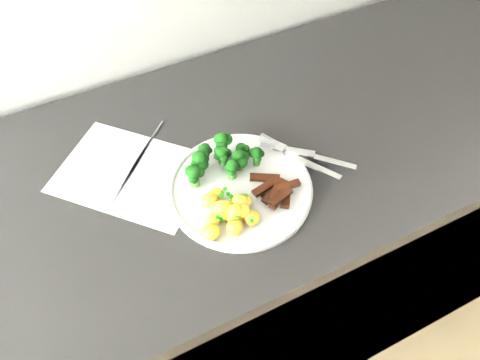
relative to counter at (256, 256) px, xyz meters
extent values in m
cube|color=black|center=(0.00, 0.01, 0.00)|extent=(2.42, 0.60, 0.91)
cube|color=#3B3634|center=(0.00, -0.28, -0.02)|extent=(2.42, 0.02, 0.87)
cube|color=silver|center=(-0.26, 0.05, 0.46)|extent=(0.32, 0.33, 0.00)
cube|color=slate|center=(-0.20, 0.10, 0.46)|extent=(0.09, 0.09, 0.00)
cube|color=slate|center=(-0.21, 0.09, 0.46)|extent=(0.09, 0.09, 0.00)
cube|color=slate|center=(-0.23, 0.08, 0.46)|extent=(0.09, 0.08, 0.00)
cube|color=slate|center=(-0.24, 0.06, 0.46)|extent=(0.08, 0.08, 0.00)
cube|color=slate|center=(-0.26, 0.05, 0.46)|extent=(0.08, 0.08, 0.00)
cube|color=slate|center=(-0.27, 0.03, 0.46)|extent=(0.08, 0.07, 0.00)
cylinder|color=white|center=(-0.09, -0.08, 0.46)|extent=(0.26, 0.26, 0.01)
torus|color=white|center=(-0.09, -0.08, 0.46)|extent=(0.26, 0.26, 0.01)
cylinder|color=#305D1D|center=(-0.10, -0.02, 0.48)|extent=(0.01, 0.01, 0.02)
sphere|color=black|center=(-0.09, -0.02, 0.50)|extent=(0.02, 0.02, 0.02)
sphere|color=black|center=(-0.10, -0.02, 0.50)|extent=(0.02, 0.02, 0.02)
sphere|color=black|center=(-0.11, -0.02, 0.50)|extent=(0.01, 0.01, 0.01)
sphere|color=black|center=(-0.10, -0.03, 0.50)|extent=(0.02, 0.02, 0.02)
sphere|color=black|center=(-0.10, -0.02, 0.51)|extent=(0.02, 0.02, 0.02)
cylinder|color=#305D1D|center=(-0.06, -0.02, 0.47)|extent=(0.01, 0.01, 0.02)
sphere|color=black|center=(-0.05, -0.02, 0.49)|extent=(0.02, 0.02, 0.02)
sphere|color=black|center=(-0.06, -0.01, 0.49)|extent=(0.01, 0.01, 0.01)
sphere|color=black|center=(-0.07, -0.02, 0.49)|extent=(0.01, 0.01, 0.01)
sphere|color=black|center=(-0.06, -0.03, 0.49)|extent=(0.02, 0.02, 0.02)
sphere|color=black|center=(-0.06, -0.02, 0.49)|extent=(0.02, 0.02, 0.02)
cylinder|color=#305D1D|center=(-0.14, -0.01, 0.48)|extent=(0.02, 0.02, 0.02)
sphere|color=black|center=(-0.13, -0.01, 0.49)|extent=(0.02, 0.02, 0.02)
sphere|color=black|center=(-0.14, 0.00, 0.49)|extent=(0.02, 0.02, 0.02)
sphere|color=black|center=(-0.15, -0.02, 0.49)|extent=(0.02, 0.02, 0.02)
sphere|color=black|center=(-0.14, -0.03, 0.49)|extent=(0.02, 0.02, 0.02)
sphere|color=black|center=(-0.14, -0.01, 0.50)|extent=(0.03, 0.03, 0.03)
cylinder|color=#305D1D|center=(-0.08, 0.00, 0.48)|extent=(0.01, 0.01, 0.02)
sphere|color=black|center=(-0.08, 0.00, 0.50)|extent=(0.02, 0.02, 0.02)
sphere|color=black|center=(-0.09, 0.01, 0.50)|extent=(0.02, 0.02, 0.02)
sphere|color=black|center=(-0.09, 0.00, 0.50)|extent=(0.02, 0.02, 0.02)
sphere|color=black|center=(-0.08, 0.00, 0.51)|extent=(0.02, 0.02, 0.02)
cylinder|color=#305D1D|center=(-0.12, 0.00, 0.48)|extent=(0.01, 0.01, 0.02)
sphere|color=black|center=(-0.11, 0.00, 0.50)|extent=(0.01, 0.01, 0.01)
sphere|color=black|center=(-0.12, 0.01, 0.50)|extent=(0.02, 0.02, 0.02)
sphere|color=black|center=(-0.12, -0.01, 0.50)|extent=(0.02, 0.02, 0.02)
sphere|color=black|center=(-0.12, 0.00, 0.50)|extent=(0.02, 0.02, 0.02)
cylinder|color=#305D1D|center=(-0.04, -0.05, 0.47)|extent=(0.01, 0.01, 0.02)
sphere|color=black|center=(-0.03, -0.04, 0.49)|extent=(0.01, 0.01, 0.01)
sphere|color=black|center=(-0.04, -0.04, 0.49)|extent=(0.02, 0.02, 0.02)
sphere|color=black|center=(-0.04, -0.05, 0.49)|extent=(0.01, 0.01, 0.01)
sphere|color=black|center=(-0.04, -0.05, 0.50)|extent=(0.02, 0.02, 0.02)
cylinder|color=#305D1D|center=(-0.16, -0.04, 0.48)|extent=(0.02, 0.02, 0.02)
sphere|color=black|center=(-0.15, -0.04, 0.49)|extent=(0.02, 0.02, 0.02)
sphere|color=black|center=(-0.16, -0.03, 0.49)|extent=(0.02, 0.02, 0.02)
sphere|color=black|center=(-0.17, -0.05, 0.49)|extent=(0.02, 0.02, 0.02)
sphere|color=black|center=(-0.16, -0.04, 0.50)|extent=(0.03, 0.03, 0.03)
cylinder|color=#305D1D|center=(-0.09, -0.05, 0.47)|extent=(0.01, 0.01, 0.02)
sphere|color=black|center=(-0.08, -0.05, 0.49)|extent=(0.01, 0.01, 0.01)
sphere|color=black|center=(-0.10, -0.05, 0.49)|extent=(0.01, 0.01, 0.01)
sphere|color=black|center=(-0.10, -0.06, 0.49)|extent=(0.02, 0.02, 0.02)
sphere|color=black|center=(-0.09, -0.05, 0.50)|extent=(0.02, 0.02, 0.02)
cylinder|color=#305D1D|center=(-0.07, -0.04, 0.47)|extent=(0.02, 0.02, 0.02)
sphere|color=black|center=(-0.06, -0.04, 0.49)|extent=(0.02, 0.02, 0.02)
sphere|color=black|center=(-0.07, -0.03, 0.49)|extent=(0.02, 0.02, 0.02)
sphere|color=black|center=(-0.08, -0.04, 0.49)|extent=(0.02, 0.02, 0.02)
sphere|color=black|center=(-0.07, -0.05, 0.49)|extent=(0.02, 0.02, 0.02)
sphere|color=black|center=(-0.07, -0.04, 0.50)|extent=(0.02, 0.02, 0.02)
ellipsoid|color=gold|center=(-0.11, -0.16, 0.48)|extent=(0.03, 0.03, 0.03)
ellipsoid|color=gold|center=(-0.14, -0.08, 0.47)|extent=(0.03, 0.02, 0.02)
ellipsoid|color=gold|center=(-0.12, -0.12, 0.48)|extent=(0.03, 0.03, 0.03)
ellipsoid|color=gold|center=(-0.15, -0.09, 0.48)|extent=(0.03, 0.03, 0.03)
ellipsoid|color=gold|center=(-0.12, -0.13, 0.47)|extent=(0.03, 0.03, 0.02)
ellipsoid|color=gold|center=(-0.13, -0.14, 0.48)|extent=(0.03, 0.03, 0.03)
ellipsoid|color=gold|center=(-0.12, -0.13, 0.47)|extent=(0.02, 0.02, 0.02)
ellipsoid|color=gold|center=(-0.15, -0.13, 0.48)|extent=(0.03, 0.03, 0.03)
ellipsoid|color=gold|center=(-0.13, -0.15, 0.47)|extent=(0.03, 0.02, 0.02)
ellipsoid|color=gold|center=(-0.11, -0.13, 0.49)|extent=(0.03, 0.02, 0.02)
ellipsoid|color=gold|center=(-0.17, -0.13, 0.47)|extent=(0.03, 0.02, 0.02)
ellipsoid|color=gold|center=(-0.14, -0.16, 0.48)|extent=(0.03, 0.03, 0.03)
ellipsoid|color=gold|center=(-0.18, -0.15, 0.48)|extent=(0.03, 0.03, 0.03)
ellipsoid|color=gold|center=(-0.10, -0.12, 0.47)|extent=(0.03, 0.02, 0.02)
ellipsoid|color=gold|center=(-0.13, -0.14, 0.49)|extent=(0.03, 0.03, 0.03)
ellipsoid|color=gold|center=(-0.15, -0.11, 0.48)|extent=(0.03, 0.03, 0.03)
ellipsoid|color=gold|center=(-0.10, -0.12, 0.47)|extent=(0.02, 0.02, 0.02)
ellipsoid|color=gold|center=(-0.12, -0.14, 0.49)|extent=(0.02, 0.02, 0.02)
ellipsoid|color=gold|center=(-0.14, -0.12, 0.49)|extent=(0.03, 0.03, 0.02)
ellipsoid|color=gold|center=(-0.11, -0.12, 0.49)|extent=(0.03, 0.02, 0.02)
cube|color=#076304|center=(-0.12, -0.13, 0.49)|extent=(0.01, 0.01, 0.00)
cube|color=#076304|center=(-0.10, -0.12, 0.49)|extent=(0.01, 0.01, 0.00)
cube|color=#076304|center=(-0.12, -0.11, 0.49)|extent=(0.01, 0.01, 0.00)
cube|color=#076304|center=(-0.13, -0.13, 0.49)|extent=(0.01, 0.01, 0.00)
cube|color=#076304|center=(-0.16, -0.15, 0.49)|extent=(0.01, 0.01, 0.00)
cube|color=#076304|center=(-0.13, -0.15, 0.49)|extent=(0.01, 0.01, 0.00)
cube|color=#076304|center=(-0.11, -0.17, 0.49)|extent=(0.01, 0.01, 0.00)
cube|color=#076304|center=(-0.16, -0.14, 0.50)|extent=(0.01, 0.01, 0.00)
cube|color=#076304|center=(-0.13, -0.10, 0.49)|extent=(0.01, 0.01, 0.00)
cube|color=#076304|center=(-0.11, -0.14, 0.49)|extent=(0.01, 0.01, 0.00)
cube|color=#076304|center=(-0.11, -0.12, 0.50)|extent=(0.01, 0.01, 0.00)
cube|color=#076304|center=(-0.12, -0.14, 0.49)|extent=(0.01, 0.01, 0.00)
cube|color=#076304|center=(-0.13, -0.10, 0.50)|extent=(0.01, 0.01, 0.00)
cube|color=#076304|center=(-0.14, -0.11, 0.50)|extent=(0.01, 0.01, 0.00)
cube|color=black|center=(-0.04, -0.09, 0.47)|extent=(0.06, 0.04, 0.01)
cube|color=black|center=(-0.05, -0.12, 0.47)|extent=(0.06, 0.04, 0.01)
cube|color=black|center=(-0.04, -0.12, 0.47)|extent=(0.06, 0.01, 0.01)
cube|color=black|center=(-0.03, -0.14, 0.47)|extent=(0.04, 0.05, 0.01)
cube|color=black|center=(-0.04, -0.12, 0.47)|extent=(0.05, 0.04, 0.01)
cube|color=black|center=(-0.04, -0.14, 0.48)|extent=(0.06, 0.04, 0.01)
cube|color=black|center=(-0.04, -0.14, 0.48)|extent=(0.05, 0.03, 0.01)
cube|color=black|center=(-0.04, -0.13, 0.48)|extent=(0.04, 0.05, 0.01)
cube|color=black|center=(-0.02, -0.13, 0.48)|extent=(0.05, 0.02, 0.01)
cube|color=black|center=(-0.05, -0.11, 0.48)|extent=(0.06, 0.03, 0.01)
cube|color=silver|center=(0.05, -0.10, 0.47)|extent=(0.06, 0.11, 0.02)
cube|color=silver|center=(0.02, -0.03, 0.47)|extent=(0.03, 0.03, 0.01)
cylinder|color=silver|center=(0.01, -0.01, 0.48)|extent=(0.02, 0.04, 0.00)
cylinder|color=silver|center=(0.01, -0.01, 0.48)|extent=(0.02, 0.04, 0.00)
cylinder|color=silver|center=(0.00, -0.01, 0.48)|extent=(0.02, 0.04, 0.00)
cylinder|color=silver|center=(0.00, -0.01, 0.48)|extent=(0.02, 0.04, 0.00)
cube|color=silver|center=(0.03, -0.04, 0.47)|extent=(0.09, 0.09, 0.01)
cube|color=silver|center=(0.09, -0.11, 0.46)|extent=(0.07, 0.07, 0.02)
camera|label=1|loc=(-0.32, -0.54, 1.15)|focal=35.27mm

